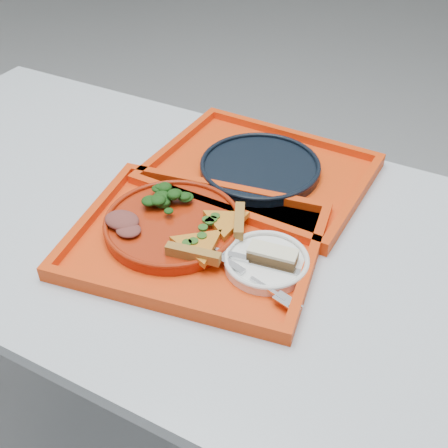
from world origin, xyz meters
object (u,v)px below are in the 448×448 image
Objects in this scene: tray_main at (195,243)px; navy_plate at (260,169)px; tray_far at (260,174)px; dessert_bar at (273,255)px; dinner_plate at (173,225)px.

tray_main is 1.73× the size of navy_plate.
tray_far is (0.01, 0.26, 0.00)m from tray_main.
dessert_bar reaches higher than navy_plate.
navy_plate is (0.01, 0.26, 0.01)m from tray_main.
tray_far is 5.02× the size of dessert_bar.
dessert_bar reaches higher than tray_main.
tray_main is 0.27m from tray_far.
dinner_plate is at bearing 171.06° from dessert_bar.
dinner_plate is 2.90× the size of dessert_bar.
tray_far is at bearing 111.56° from dessert_bar.
dinner_plate is 0.21m from dessert_bar.
navy_plate is at bearing 111.56° from dessert_bar.
dinner_plate is (-0.06, -0.25, 0.02)m from tray_far.
navy_plate is (0.00, 0.00, 0.01)m from tray_far.
navy_plate is 0.30m from dessert_bar.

